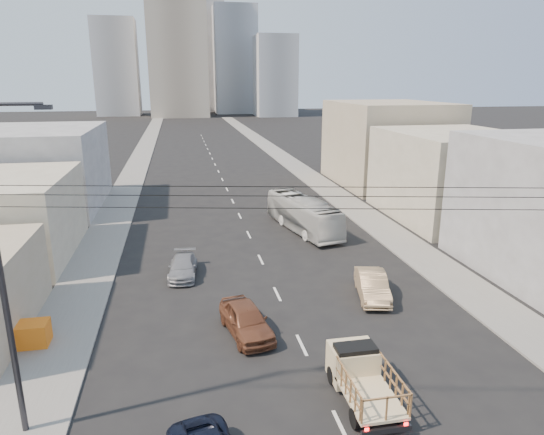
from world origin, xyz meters
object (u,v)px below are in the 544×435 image
object	(u,v)px
sedan_grey	(183,267)
crate_stack	(29,334)
flatbed_pickup	(362,375)
sedan_brown	(246,320)
city_bus	(303,214)
sedan_tan	(372,285)
streetlamp_left	(3,269)

from	to	relation	value
sedan_grey	crate_stack	size ratio (longest dim) A/B	2.40
flatbed_pickup	crate_stack	distance (m)	15.90
sedan_brown	sedan_grey	world-z (taller)	sedan_brown
sedan_grey	city_bus	bearing A→B (deg)	44.12
flatbed_pickup	crate_stack	size ratio (longest dim) A/B	2.45
city_bus	sedan_grey	size ratio (longest dim) A/B	2.42
sedan_brown	flatbed_pickup	bearing A→B (deg)	-68.30
city_bus	sedan_brown	world-z (taller)	city_bus
crate_stack	sedan_brown	bearing A→B (deg)	-4.05
sedan_tan	sedan_brown	bearing A→B (deg)	-147.17
city_bus	streetlamp_left	size ratio (longest dim) A/B	0.87
city_bus	sedan_tan	bearing A→B (deg)	-98.80
sedan_grey	flatbed_pickup	bearing A→B (deg)	-59.28
streetlamp_left	sedan_tan	bearing A→B (deg)	26.76
sedan_tan	flatbed_pickup	bearing A→B (deg)	-101.72
flatbed_pickup	sedan_brown	bearing A→B (deg)	122.57
city_bus	sedan_brown	size ratio (longest dim) A/B	2.25
sedan_tan	sedan_grey	bearing A→B (deg)	166.36
flatbed_pickup	streetlamp_left	xyz separation A→B (m)	(-12.76, 0.46, 5.34)
flatbed_pickup	sedan_brown	distance (m)	7.21
flatbed_pickup	city_bus	bearing A→B (deg)	81.44
sedan_tan	crate_stack	xyz separation A→B (m)	(-18.47, -2.15, -0.07)
sedan_grey	streetlamp_left	bearing A→B (deg)	-107.46
sedan_brown	crate_stack	distance (m)	10.51
flatbed_pickup	sedan_grey	world-z (taller)	flatbed_pickup
city_bus	sedan_brown	bearing A→B (deg)	-125.10
crate_stack	sedan_tan	bearing A→B (deg)	6.65
city_bus	sedan_tan	size ratio (longest dim) A/B	2.27
sedan_brown	sedan_tan	world-z (taller)	sedan_brown
flatbed_pickup	city_bus	xyz separation A→B (m)	(3.44, 22.84, 0.36)
flatbed_pickup	streetlamp_left	bearing A→B (deg)	177.95
sedan_grey	crate_stack	world-z (taller)	crate_stack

